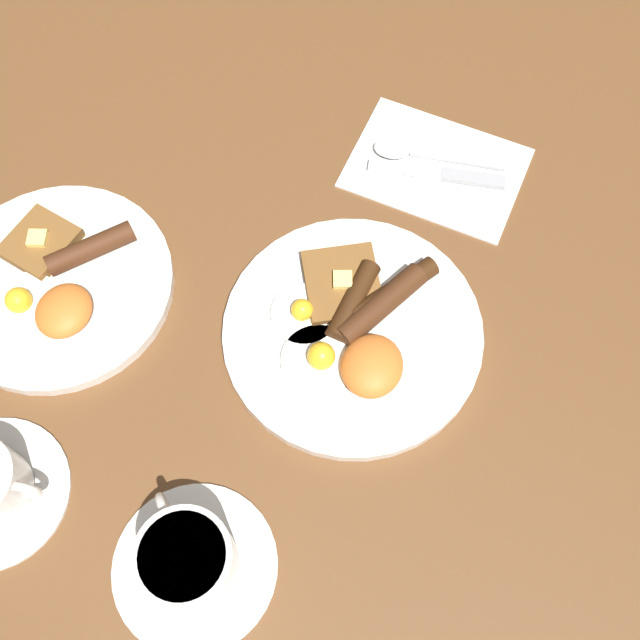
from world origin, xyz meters
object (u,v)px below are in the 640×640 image
Objects in this scene: breakfast_plate_far at (57,284)px; knife at (443,174)px; spoon at (407,151)px; teacup_near at (189,561)px; breakfast_plate_near at (354,329)px.

knife is at bearing -53.05° from breakfast_plate_far.
spoon reaches higher than knife.
spoon is at bearing -28.92° from knife.
breakfast_plate_far is 0.43m from spoon.
breakfast_plate_near is at bearing -14.81° from teacup_near.
spoon is at bearing -7.13° from teacup_near.
spoon is (0.02, 0.05, 0.00)m from knife.
spoon is (0.29, -0.32, -0.00)m from breakfast_plate_far.
teacup_near reaches higher than spoon.
breakfast_plate_near is 0.33m from breakfast_plate_far.
breakfast_plate_far is 1.51× the size of knife.
knife is at bearing -12.78° from teacup_near.
knife is (0.23, -0.04, -0.01)m from breakfast_plate_near.
teacup_near is 0.52m from spoon.
knife is 1.05× the size of spoon.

